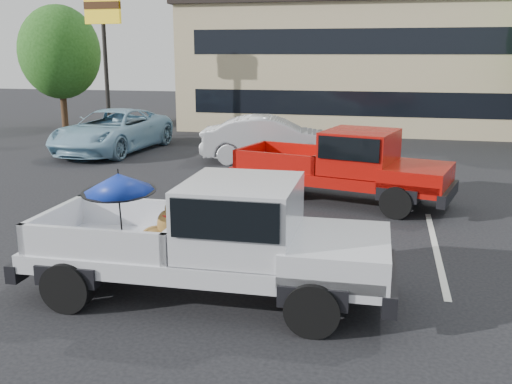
{
  "coord_description": "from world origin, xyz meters",
  "views": [
    {
      "loc": [
        1.93,
        -9.04,
        3.72
      ],
      "look_at": [
        -0.28,
        0.58,
        1.3
      ],
      "focal_mm": 40.0,
      "sensor_mm": 36.0,
      "label": 1
    }
  ],
  "objects_px": {
    "tree_left": "(60,52)",
    "blue_suv": "(113,131)",
    "motel_sign": "(104,30)",
    "red_pickup": "(353,163)",
    "tree_back": "(470,39)",
    "silver_sedan": "(271,139)",
    "silver_pickup": "(226,234)"
  },
  "relations": [
    {
      "from": "motel_sign",
      "to": "silver_sedan",
      "type": "relative_size",
      "value": 1.25
    },
    {
      "from": "tree_back",
      "to": "silver_sedan",
      "type": "bearing_deg",
      "value": -119.96
    },
    {
      "from": "silver_pickup",
      "to": "blue_suv",
      "type": "relative_size",
      "value": 0.99
    },
    {
      "from": "silver_sedan",
      "to": "blue_suv",
      "type": "bearing_deg",
      "value": 74.8
    },
    {
      "from": "tree_left",
      "to": "blue_suv",
      "type": "bearing_deg",
      "value": -46.82
    },
    {
      "from": "silver_pickup",
      "to": "red_pickup",
      "type": "height_order",
      "value": "silver_pickup"
    },
    {
      "from": "silver_sedan",
      "to": "blue_suv",
      "type": "height_order",
      "value": "blue_suv"
    },
    {
      "from": "tree_left",
      "to": "silver_pickup",
      "type": "height_order",
      "value": "tree_left"
    },
    {
      "from": "tree_back",
      "to": "silver_pickup",
      "type": "xyz_separation_m",
      "value": [
        -6.35,
        -25.13,
        -3.36
      ]
    },
    {
      "from": "motel_sign",
      "to": "red_pickup",
      "type": "bearing_deg",
      "value": -38.23
    },
    {
      "from": "tree_back",
      "to": "silver_sedan",
      "type": "xyz_separation_m",
      "value": [
        -7.94,
        -13.77,
        -3.62
      ]
    },
    {
      "from": "red_pickup",
      "to": "blue_suv",
      "type": "xyz_separation_m",
      "value": [
        -9.44,
        5.7,
        -0.21
      ]
    },
    {
      "from": "silver_sedan",
      "to": "motel_sign",
      "type": "bearing_deg",
      "value": 55.85
    },
    {
      "from": "tree_left",
      "to": "blue_suv",
      "type": "relative_size",
      "value": 1.04
    },
    {
      "from": "tree_left",
      "to": "silver_sedan",
      "type": "xyz_separation_m",
      "value": [
        12.06,
        -6.77,
        -2.94
      ]
    },
    {
      "from": "tree_left",
      "to": "silver_sedan",
      "type": "distance_m",
      "value": 14.14
    },
    {
      "from": "red_pickup",
      "to": "blue_suv",
      "type": "bearing_deg",
      "value": 162.99
    },
    {
      "from": "tree_back",
      "to": "silver_sedan",
      "type": "distance_m",
      "value": 16.31
    },
    {
      "from": "motel_sign",
      "to": "blue_suv",
      "type": "distance_m",
      "value": 5.22
    },
    {
      "from": "red_pickup",
      "to": "blue_suv",
      "type": "relative_size",
      "value": 1.02
    },
    {
      "from": "tree_left",
      "to": "blue_suv",
      "type": "xyz_separation_m",
      "value": [
        5.72,
        -6.09,
        -2.92
      ]
    },
    {
      "from": "motel_sign",
      "to": "tree_back",
      "type": "xyz_separation_m",
      "value": [
        16.0,
        10.0,
        -0.24
      ]
    },
    {
      "from": "motel_sign",
      "to": "tree_left",
      "type": "xyz_separation_m",
      "value": [
        -4.0,
        3.0,
        -0.92
      ]
    },
    {
      "from": "motel_sign",
      "to": "silver_pickup",
      "type": "distance_m",
      "value": 18.3
    },
    {
      "from": "red_pickup",
      "to": "blue_suv",
      "type": "distance_m",
      "value": 11.03
    },
    {
      "from": "silver_pickup",
      "to": "red_pickup",
      "type": "bearing_deg",
      "value": 75.69
    },
    {
      "from": "motel_sign",
      "to": "blue_suv",
      "type": "bearing_deg",
      "value": -60.96
    },
    {
      "from": "silver_pickup",
      "to": "red_pickup",
      "type": "relative_size",
      "value": 0.96
    },
    {
      "from": "tree_left",
      "to": "red_pickup",
      "type": "relative_size",
      "value": 1.01
    },
    {
      "from": "silver_sedan",
      "to": "tree_left",
      "type": "bearing_deg",
      "value": 51.62
    },
    {
      "from": "tree_left",
      "to": "silver_sedan",
      "type": "height_order",
      "value": "tree_left"
    },
    {
      "from": "tree_back",
      "to": "silver_pickup",
      "type": "height_order",
      "value": "tree_back"
    }
  ]
}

